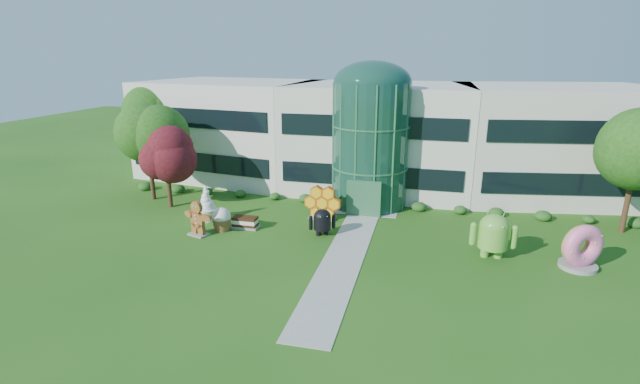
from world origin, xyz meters
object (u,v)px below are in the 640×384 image
(android_green, at_px, (494,232))
(android_black, at_px, (322,220))
(gingerbread, at_px, (197,218))
(donut, at_px, (581,246))

(android_green, distance_m, android_black, 10.93)
(android_green, height_order, android_black, android_green)
(android_green, distance_m, gingerbread, 19.14)
(android_black, height_order, gingerbread, gingerbread)
(android_black, distance_m, gingerbread, 8.48)
(donut, height_order, gingerbread, donut)
(donut, bearing_deg, android_green, 146.46)
(donut, bearing_deg, android_black, 145.93)
(android_black, bearing_deg, android_green, -29.43)
(android_green, height_order, gingerbread, android_green)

